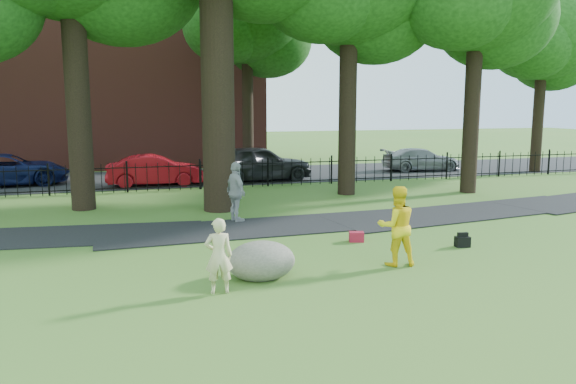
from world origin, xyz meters
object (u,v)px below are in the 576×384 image
object	(u,v)px
woman	(219,256)
boulder	(261,258)
red_sedan	(155,170)
man	(397,226)

from	to	relation	value
woman	boulder	bearing A→B (deg)	-141.02
woman	red_sedan	distance (m)	15.01
woman	red_sedan	xyz separation A→B (m)	(-0.33, 15.01, -0.05)
woman	man	world-z (taller)	man
woman	boulder	world-z (taller)	woman
woman	man	distance (m)	4.23
man	red_sedan	distance (m)	14.94
woman	red_sedan	size ratio (longest dim) A/B	0.35
woman	boulder	size ratio (longest dim) A/B	1.02
woman	boulder	distance (m)	1.25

